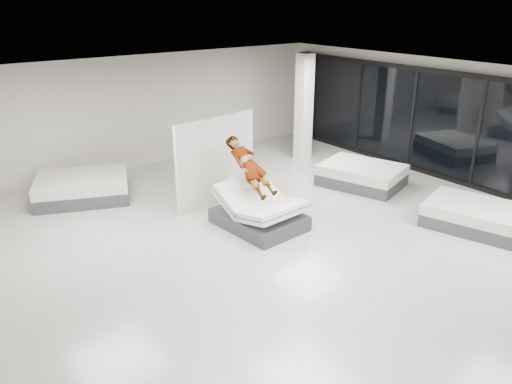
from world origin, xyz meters
TOP-DOWN VIEW (x-y plane):
  - room at (0.00, 0.00)m, footprint 14.00×14.04m
  - hero_bed at (-0.01, 1.49)m, footprint 1.53×1.95m
  - person at (-0.03, 1.80)m, footprint 0.69×1.38m
  - remote at (0.22, 1.46)m, footprint 0.06×0.15m
  - divider_panel at (0.02, 3.20)m, footprint 2.33×0.42m
  - flat_bed_right_far at (3.73, 1.87)m, footprint 2.06×2.40m
  - flat_bed_right_near at (3.70, -1.36)m, footprint 1.90×2.24m
  - flat_bed_left_far at (-2.52, 5.41)m, footprint 2.62×2.33m
  - column at (4.00, 4.50)m, footprint 0.40×0.40m
  - storefront_glazing at (5.90, 0.00)m, footprint 0.12×13.40m

SIDE VIEW (x-z plane):
  - flat_bed_right_near at x=3.70m, z-range 0.00..0.53m
  - flat_bed_right_far at x=3.73m, z-range 0.00..0.56m
  - flat_bed_left_far at x=-2.52m, z-range 0.00..0.60m
  - hero_bed at x=-0.01m, z-range -0.19..0.88m
  - remote at x=0.22m, z-range 0.91..0.99m
  - divider_panel at x=0.02m, z-range 0.00..2.12m
  - person at x=-0.03m, z-range 0.38..1.90m
  - storefront_glazing at x=5.90m, z-range -0.01..2.91m
  - room at x=0.00m, z-range 0.00..3.20m
  - column at x=4.00m, z-range 0.00..3.20m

